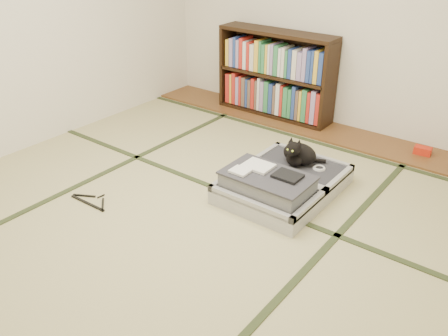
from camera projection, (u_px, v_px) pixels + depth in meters
The scene contains 10 objects.
floor at pixel (190, 213), 3.54m from camera, with size 4.50×4.50×0.00m, color tan.
wood_strip at pixel (316, 128), 4.94m from camera, with size 4.00×0.50×0.02m, color brown.
red_item at pixel (423, 151), 4.36m from camera, with size 0.15×0.09×0.07m, color red.
room_shell at pixel (182, 10), 2.85m from camera, with size 4.50×4.50×4.50m.
tatami_borders at pixel (230, 186), 3.88m from camera, with size 4.00×4.50×0.01m.
bookcase at pixel (275, 76), 5.09m from camera, with size 1.30×0.30×0.92m.
suitcase at pixel (281, 183), 3.72m from camera, with size 0.75×1.00×0.29m.
cat at pixel (298, 154), 3.87m from camera, with size 0.33×0.33×0.27m.
cable_coil at pixel (319, 168), 3.84m from camera, with size 0.10×0.10×0.02m.
hanger at pixel (91, 201), 3.67m from camera, with size 0.38×0.18×0.01m.
Camera 1 is at (2.01, -2.21, 1.95)m, focal length 38.00 mm.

